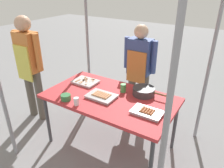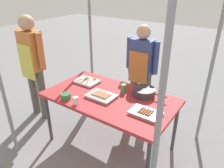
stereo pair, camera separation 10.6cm
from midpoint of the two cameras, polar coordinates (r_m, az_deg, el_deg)
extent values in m
plane|color=slate|center=(3.10, 0.47, -15.50)|extent=(18.00, 18.00, 0.00)
cube|color=#C63338|center=(2.67, 0.53, -3.68)|extent=(1.60, 0.90, 0.04)
cylinder|color=#3F3F44|center=(3.06, -15.43, -8.71)|extent=(0.04, 0.04, 0.71)
cylinder|color=#3F3F44|center=(2.35, 10.74, -20.74)|extent=(0.04, 0.04, 0.71)
cylinder|color=#3F3F44|center=(3.52, -5.90, -3.00)|extent=(0.04, 0.04, 0.71)
cylinder|color=#3F3F44|center=(2.92, 17.34, -10.91)|extent=(0.04, 0.04, 0.71)
cylinder|color=gray|center=(1.51, 13.77, -13.76)|extent=(0.04, 0.04, 2.21)
cylinder|color=gray|center=(3.66, -4.79, 10.87)|extent=(0.04, 0.04, 2.21)
cylinder|color=gray|center=(2.90, 25.83, 4.27)|extent=(0.04, 0.04, 2.21)
cube|color=#ADADB2|center=(2.35, 10.10, -7.75)|extent=(0.32, 0.20, 0.02)
cube|color=#ADADB2|center=(2.34, 10.13, -7.43)|extent=(0.33, 0.21, 0.01)
cylinder|color=#9E512D|center=(2.36, 8.82, -6.84)|extent=(0.03, 0.11, 0.03)
cylinder|color=#9E512D|center=(2.35, 9.48, -7.06)|extent=(0.03, 0.11, 0.03)
cylinder|color=#9E512D|center=(2.34, 10.14, -7.27)|extent=(0.03, 0.11, 0.03)
cylinder|color=#9E512D|center=(2.33, 10.81, -7.49)|extent=(0.03, 0.11, 0.03)
cylinder|color=#9E512D|center=(2.32, 11.49, -7.70)|extent=(0.03, 0.11, 0.03)
cube|color=silver|center=(3.03, -5.68, 0.59)|extent=(0.32, 0.24, 0.02)
cube|color=silver|center=(3.02, -5.70, 0.86)|extent=(0.34, 0.25, 0.01)
cylinder|color=tan|center=(2.96, -6.82, 0.32)|extent=(0.27, 0.01, 0.01)
cube|color=tan|center=(3.02, -8.15, 0.76)|extent=(0.02, 0.02, 0.02)
cube|color=tan|center=(2.91, -5.69, -0.04)|extent=(0.02, 0.02, 0.02)
cube|color=tan|center=(2.96, -6.93, 0.36)|extent=(0.02, 0.02, 0.02)
cube|color=tan|center=(2.98, -7.22, 0.46)|extent=(0.02, 0.02, 0.02)
cylinder|color=tan|center=(2.98, -6.36, 0.57)|extent=(0.27, 0.01, 0.01)
cube|color=tan|center=(3.04, -7.67, 0.99)|extent=(0.02, 0.02, 0.02)
cube|color=tan|center=(2.99, -6.66, 0.66)|extent=(0.02, 0.02, 0.02)
cylinder|color=tan|center=(3.01, -5.92, 0.81)|extent=(0.27, 0.01, 0.01)
cube|color=tan|center=(3.02, -6.23, 0.91)|extent=(0.02, 0.02, 0.02)
cube|color=tan|center=(3.02, -6.26, 0.92)|extent=(0.02, 0.02, 0.02)
cube|color=tan|center=(2.99, -5.47, 0.67)|extent=(0.02, 0.02, 0.02)
cube|color=tan|center=(3.06, -7.20, 1.21)|extent=(0.02, 0.02, 0.02)
cylinder|color=tan|center=(3.03, -5.48, 1.05)|extent=(0.27, 0.01, 0.01)
cube|color=tan|center=(3.05, -6.03, 1.22)|extent=(0.02, 0.02, 0.02)
cube|color=tan|center=(3.05, -5.81, 1.15)|extent=(0.02, 0.02, 0.02)
cube|color=tan|center=(3.06, -6.12, 1.25)|extent=(0.02, 0.02, 0.02)
cube|color=tan|center=(3.03, -5.50, 1.06)|extent=(0.02, 0.02, 0.02)
cylinder|color=tan|center=(3.06, -5.05, 1.28)|extent=(0.27, 0.01, 0.01)
cube|color=tan|center=(3.07, -5.39, 1.39)|extent=(0.02, 0.02, 0.02)
cube|color=tan|center=(3.07, -5.31, 1.36)|extent=(0.02, 0.02, 0.02)
cube|color=tan|center=(3.00, -3.73, 0.88)|extent=(0.02, 0.02, 0.02)
cube|color=tan|center=(3.08, -5.70, 1.48)|extent=(0.02, 0.02, 0.02)
cylinder|color=tan|center=(3.08, -4.63, 1.51)|extent=(0.27, 0.01, 0.01)
cube|color=tan|center=(3.06, -3.99, 1.32)|extent=(0.02, 0.02, 0.02)
cube|color=tan|center=(3.04, -3.55, 1.19)|extent=(0.02, 0.02, 0.02)
cube|color=tan|center=(3.13, -5.69, 1.83)|extent=(0.02, 0.02, 0.02)
cube|color=tan|center=(3.04, -3.46, 1.16)|extent=(0.02, 0.02, 0.02)
cube|color=#ADADB2|center=(2.64, -1.73, -3.34)|extent=(0.34, 0.24, 0.02)
cube|color=#ADADB2|center=(2.63, -1.73, -3.04)|extent=(0.35, 0.25, 0.01)
cylinder|color=tan|center=(2.68, -3.34, -2.33)|extent=(0.03, 0.12, 0.03)
cylinder|color=tan|center=(2.66, -2.81, -2.51)|extent=(0.03, 0.12, 0.03)
cylinder|color=tan|center=(2.64, -2.28, -2.69)|extent=(0.03, 0.12, 0.03)
cylinder|color=tan|center=(2.63, -1.73, -2.88)|extent=(0.03, 0.12, 0.03)
cylinder|color=tan|center=(2.61, -1.18, -3.07)|extent=(0.03, 0.12, 0.03)
cylinder|color=tan|center=(2.59, -0.62, -3.26)|extent=(0.03, 0.12, 0.03)
cylinder|color=tan|center=(2.58, -0.06, -3.45)|extent=(0.03, 0.12, 0.03)
cylinder|color=#38383A|center=(2.70, 9.54, -2.09)|extent=(0.27, 0.27, 0.09)
cylinder|color=brown|center=(2.62, 13.83, -2.97)|extent=(0.16, 0.02, 0.02)
cylinder|color=#386B33|center=(2.68, 9.59, -1.40)|extent=(0.25, 0.25, 0.01)
cylinder|color=#33723F|center=(2.64, -10.98, -3.22)|extent=(0.12, 0.12, 0.07)
cylinder|color=white|center=(2.51, -8.38, -4.37)|extent=(0.06, 0.06, 0.09)
cylinder|color=#3F994C|center=(2.74, 4.15, -1.15)|extent=(0.07, 0.07, 0.11)
cylinder|color=#595147|center=(3.53, 6.59, -2.51)|extent=(0.12, 0.12, 0.75)
cylinder|color=#595147|center=(3.45, 9.79, -3.48)|extent=(0.12, 0.12, 0.75)
cube|color=#384C8C|center=(3.23, 8.88, 7.04)|extent=(0.34, 0.20, 0.53)
cube|color=#CC7233|center=(3.19, 7.83, 4.27)|extent=(0.30, 0.02, 0.48)
cylinder|color=#384C8C|center=(3.32, 5.50, 8.23)|extent=(0.08, 0.08, 0.48)
cylinder|color=#384C8C|center=(3.14, 12.52, 6.68)|extent=(0.08, 0.08, 0.48)
sphere|color=#D8B293|center=(3.14, 9.35, 13.43)|extent=(0.20, 0.20, 0.20)
cylinder|color=#595147|center=(3.73, -19.21, -1.72)|extent=(0.12, 0.12, 0.82)
cylinder|color=#595147|center=(3.57, -17.07, -2.68)|extent=(0.12, 0.12, 0.82)
cube|color=#CC7233|center=(3.39, -19.79, 8.28)|extent=(0.34, 0.20, 0.58)
cube|color=#D8CC4C|center=(3.38, -20.89, 5.42)|extent=(0.30, 0.02, 0.52)
cylinder|color=#CC7233|center=(3.56, -22.00, 9.20)|extent=(0.08, 0.08, 0.52)
cylinder|color=#CC7233|center=(3.22, -17.49, 8.22)|extent=(0.08, 0.08, 0.52)
sphere|color=tan|center=(3.31, -20.85, 14.87)|extent=(0.22, 0.22, 0.22)
camera|label=1|loc=(0.05, -88.85, 0.56)|focal=34.62mm
camera|label=2|loc=(0.05, 91.15, -0.56)|focal=34.62mm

